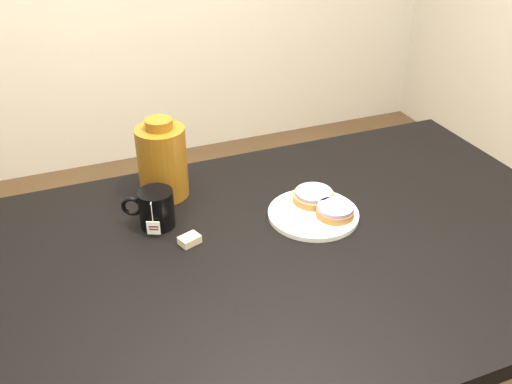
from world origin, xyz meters
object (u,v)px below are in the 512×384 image
Objects in this scene: table at (293,273)px; bagel_back at (314,196)px; plate at (313,213)px; mug at (156,208)px; bagel_front at (335,211)px; teabag_pouch at (190,240)px; bagel_package at (162,161)px.

table is 0.20m from bagel_back.
bagel_back is (0.11, 0.13, 0.11)m from table.
bagel_back is (0.02, 0.05, 0.02)m from plate.
bagel_back is 0.38m from mug.
table is at bearing -158.36° from bagel_front.
mug reaches higher than table.
bagel_back is 2.95× the size of teabag_pouch.
bagel_back is 0.65× the size of bagel_package.
plate is 1.62× the size of bagel_back.
bagel_package is (0.00, 0.23, 0.09)m from teabag_pouch.
mug is (-0.39, 0.13, 0.02)m from bagel_front.
bagel_front is at bearing -37.80° from bagel_package.
plate is 0.39m from bagel_package.
table is 31.11× the size of teabag_pouch.
bagel_front is at bearing -6.32° from teabag_pouch.
bagel_package is at bearing 123.86° from table.
table is 0.15m from plate.
mug is (-0.38, 0.06, 0.02)m from bagel_back.
bagel_back is at bearing 49.05° from table.
plate reaches higher than table.
table is 0.35m from mug.
plate is at bearing -116.82° from bagel_back.
plate is at bearing 43.11° from table.
table is 0.18m from bagel_front.
bagel_back is 1.25× the size of bagel_front.
bagel_front is (0.04, -0.03, 0.02)m from plate.
bagel_package reaches higher than bagel_back.
plate is at bearing -37.58° from bagel_package.
table is 10.79× the size of mug.
mug reaches higher than teabag_pouch.
plate is 0.05m from bagel_back.
bagel_front reaches higher than plate.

